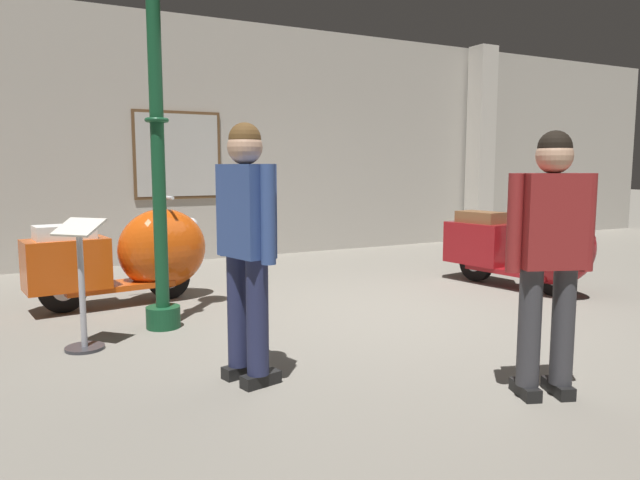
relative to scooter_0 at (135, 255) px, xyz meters
The scene contains 8 objects.
ground_plane 2.61m from the scooter_0, 39.52° to the right, with size 60.00×60.00×0.00m, color slate.
showroom_back_wall 3.48m from the scooter_0, 49.17° to the left, with size 18.00×0.63×3.41m.
scooter_0 is the anchor object (origin of this frame).
scooter_1 4.09m from the scooter_0, 19.67° to the right, with size 0.75×1.80×1.07m.
lamppost 1.75m from the scooter_0, 88.86° to the right, with size 0.31×0.31×3.25m.
visitor_0 3.95m from the scooter_0, 65.38° to the right, with size 0.49×0.33×1.53m.
visitor_1 2.59m from the scooter_0, 85.51° to the right, with size 0.31×0.53×1.59m.
info_stanchion 1.51m from the scooter_0, 114.75° to the right, with size 0.38×0.39×0.96m.
Camera 1 is at (-3.04, -4.26, 1.33)m, focal length 33.17 mm.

